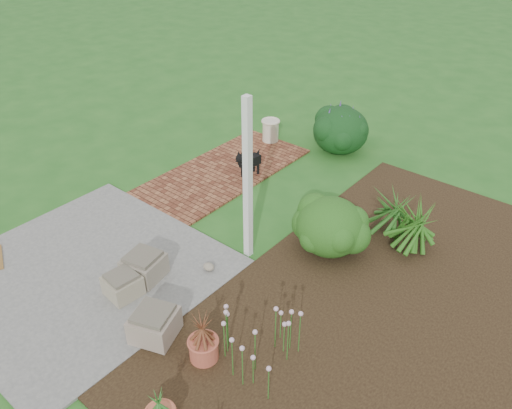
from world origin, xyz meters
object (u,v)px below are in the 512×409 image
Objects in this scene: stone_trough_near at (155,325)px; black_dog at (248,161)px; evergreen_shrub at (330,225)px; cream_ceramic_urn at (271,131)px.

black_dog is (-1.68, 3.73, 0.14)m from stone_trough_near.
stone_trough_near is at bearing -103.85° from evergreen_shrub.
black_dog is 2.55m from evergreen_shrub.
evergreen_shrub is at bearing 76.15° from stone_trough_near.
evergreen_shrub is (3.00, -2.40, 0.20)m from cream_ceramic_urn.
evergreen_shrub is at bearing -14.04° from black_dog.
black_dog reaches higher than stone_trough_near.
cream_ceramic_urn reaches higher than stone_trough_near.
stone_trough_near is 5.70m from cream_ceramic_urn.
evergreen_shrub reaches higher than black_dog.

